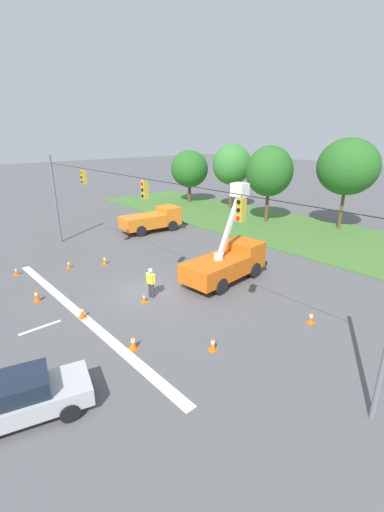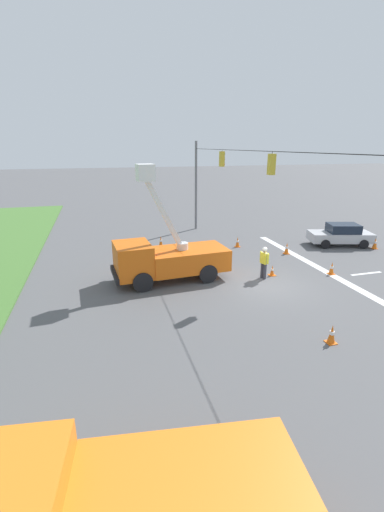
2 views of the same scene
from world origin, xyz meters
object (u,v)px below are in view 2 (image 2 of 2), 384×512
at_px(utility_truck_bucket_lift, 167,257).
at_px(road_worker, 264,261).
at_px(utility_truck_support_near, 125,512).
at_px(traffic_cone_far_right, 332,268).
at_px(traffic_cone_far_left, 287,248).
at_px(traffic_cone_lane_edge_b, 238,242).
at_px(traffic_cone_near_bucket, 375,243).
at_px(traffic_cone_lane_edge_a, 272,271).
at_px(sedan_silver, 341,235).
at_px(traffic_cone_foreground_right, 332,334).
at_px(traffic_cone_mid_right, 161,241).

height_order(utility_truck_bucket_lift, road_worker, utility_truck_bucket_lift).
relative_size(utility_truck_support_near, traffic_cone_far_right, 8.53).
bearing_deg(traffic_cone_far_left, utility_truck_bucket_lift, 105.82).
bearing_deg(traffic_cone_lane_edge_b, traffic_cone_far_left, -133.45).
height_order(utility_truck_support_near, traffic_cone_near_bucket, utility_truck_support_near).
distance_m(traffic_cone_near_bucket, traffic_cone_far_left, 6.55).
xyz_separation_m(traffic_cone_lane_edge_a, traffic_cone_lane_edge_b, (5.70, -0.32, 0.08)).
relative_size(utility_truck_bucket_lift, sedan_silver, 1.34).
bearing_deg(road_worker, traffic_cone_near_bucket, -73.35).
bearing_deg(traffic_cone_foreground_right, utility_truck_support_near, 122.46).
height_order(traffic_cone_lane_edge_a, traffic_cone_far_left, traffic_cone_far_left).
bearing_deg(traffic_cone_mid_right, traffic_cone_far_left, -117.42).
relative_size(utility_truck_bucket_lift, traffic_cone_far_left, 8.10).
distance_m(traffic_cone_foreground_right, traffic_cone_lane_edge_a, 6.82).
xyz_separation_m(utility_truck_support_near, traffic_cone_mid_right, (18.99, -4.09, -0.76)).
height_order(traffic_cone_mid_right, traffic_cone_far_right, traffic_cone_mid_right).
xyz_separation_m(traffic_cone_foreground_right, traffic_cone_mid_right, (14.04, 3.69, 0.00)).
bearing_deg(traffic_cone_far_left, traffic_cone_mid_right, 62.58).
bearing_deg(traffic_cone_far_right, utility_truck_support_near, 131.79).
height_order(traffic_cone_foreground_right, traffic_cone_far_left, traffic_cone_far_left).
bearing_deg(utility_truck_support_near, traffic_cone_lane_edge_a, -37.57).
bearing_deg(traffic_cone_far_right, traffic_cone_near_bucket, -60.40).
distance_m(sedan_silver, road_worker, 9.37).
distance_m(utility_truck_support_near, traffic_cone_far_left, 19.09).
distance_m(utility_truck_support_near, traffic_cone_mid_right, 19.44).
xyz_separation_m(traffic_cone_mid_right, traffic_cone_lane_edge_a, (-7.32, -4.88, -0.08)).
bearing_deg(traffic_cone_far_left, traffic_cone_lane_edge_b, 46.55).
relative_size(utility_truck_support_near, road_worker, 3.43).
bearing_deg(traffic_cone_near_bucket, utility_truck_support_near, 128.17).
distance_m(road_worker, traffic_cone_mid_right, 8.69).
relative_size(utility_truck_support_near, traffic_cone_mid_right, 8.33).
distance_m(utility_truck_support_near, traffic_cone_far_right, 16.47).
relative_size(traffic_cone_lane_edge_a, traffic_cone_far_left, 0.77).
xyz_separation_m(traffic_cone_foreground_right, traffic_cone_far_right, (6.01, -4.48, -0.01)).
relative_size(road_worker, traffic_cone_far_left, 2.31).
height_order(traffic_cone_foreground_right, traffic_cone_lane_edge_b, traffic_cone_foreground_right).
bearing_deg(traffic_cone_lane_edge_a, utility_truck_bucket_lift, 81.10).
bearing_deg(traffic_cone_foreground_right, traffic_cone_lane_edge_b, -6.94).
bearing_deg(road_worker, sedan_silver, -62.01).
distance_m(utility_truck_bucket_lift, traffic_cone_lane_edge_a, 5.89).
height_order(road_worker, traffic_cone_foreground_right, road_worker).
distance_m(traffic_cone_mid_right, traffic_cone_near_bucket, 14.95).
relative_size(sedan_silver, traffic_cone_foreground_right, 6.35).
distance_m(traffic_cone_lane_edge_a, traffic_cone_far_left, 4.36).
height_order(road_worker, traffic_cone_lane_edge_a, road_worker).
relative_size(traffic_cone_foreground_right, traffic_cone_lane_edge_a, 1.23).
distance_m(utility_truck_support_near, traffic_cone_lane_edge_b, 19.71).
distance_m(utility_truck_support_near, traffic_cone_lane_edge_a, 14.74).
xyz_separation_m(traffic_cone_near_bucket, traffic_cone_far_right, (-3.44, 6.06, -0.06)).
bearing_deg(traffic_cone_lane_edge_a, traffic_cone_foreground_right, 169.92).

